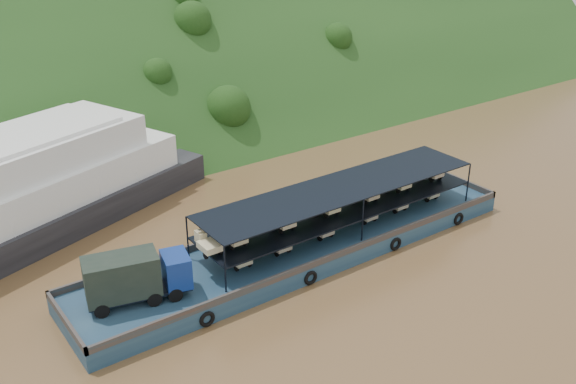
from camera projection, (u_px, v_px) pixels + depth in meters
ground at (331, 236)px, 49.97m from camera, size 160.00×160.00×0.00m
hillside at (140, 119)px, 76.50m from camera, size 140.00×39.60×39.60m
cargo_barge at (293, 245)px, 46.39m from camera, size 35.00×7.18×4.54m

